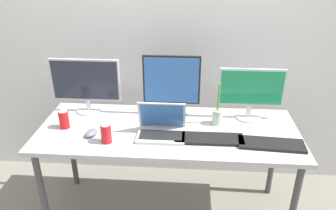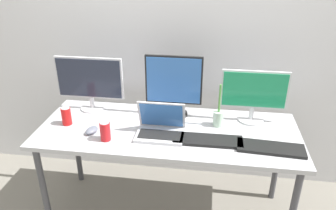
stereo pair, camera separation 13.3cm
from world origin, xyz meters
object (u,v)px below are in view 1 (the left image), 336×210
Objects in this scene: soda_can_near_keyboard at (106,133)px; keyboard_aux at (209,139)px; monitor_left at (86,83)px; monitor_center at (172,85)px; laptop_silver at (161,127)px; monitor_right at (251,91)px; soda_can_by_laptop at (64,119)px; bamboo_vase at (217,116)px; mouse_by_keyboard at (91,133)px; keyboard_main at (271,144)px; work_desk at (168,137)px.

keyboard_aux is at bearing 6.05° from soda_can_near_keyboard.
monitor_left is 3.95× the size of soda_can_near_keyboard.
monitor_center is 0.34m from laptop_silver.
monitor_right is (0.55, -0.01, -0.03)m from monitor_center.
bamboo_vase is (1.03, 0.13, 0.00)m from soda_can_by_laptop.
monitor_center reaches higher than monitor_left.
monitor_right is 1.48× the size of bamboo_vase.
monitor_left is 0.42m from mouse_by_keyboard.
work_desk is at bearing 170.21° from keyboard_main.
monitor_left is 4.82× the size of mouse_by_keyboard.
mouse_by_keyboard is at bearing 179.41° from keyboard_aux.
keyboard_main is at bearing -5.76° from keyboard_aux.
work_desk is 0.67m from keyboard_main.
work_desk is 0.37m from monitor_center.
soda_can_by_laptop is at bearing 174.08° from keyboard_aux.
monitor_left is 0.50m from soda_can_near_keyboard.
mouse_by_keyboard is (-0.76, 0.00, 0.01)m from keyboard_aux.
laptop_silver is at bearing -3.78° from soda_can_by_laptop.
monitor_center is at bearing 19.19° from soda_can_by_laptop.
work_desk is at bearing 2.48° from soda_can_by_laptop.
mouse_by_keyboard is at bearing -166.13° from work_desk.
monitor_right is 1.12m from mouse_by_keyboard.
bamboo_vase is (0.33, 0.10, 0.13)m from work_desk.
keyboard_aux is at bearing -52.35° from monitor_center.
keyboard_main is 3.19× the size of soda_can_near_keyboard.
monitor_center is at bearing 46.79° from soda_can_near_keyboard.
mouse_by_keyboard is (0.12, -0.35, -0.20)m from monitor_left.
work_desk is 0.37m from bamboo_vase.
soda_can_by_laptop is (-1.35, 0.13, 0.05)m from keyboard_main.
bamboo_vase is (0.37, 0.17, 0.01)m from laptop_silver.
mouse_by_keyboard reaches higher than keyboard_aux.
soda_can_by_laptop is (-0.66, 0.04, 0.01)m from laptop_silver.
monitor_center is at bearing 51.51° from mouse_by_keyboard.
soda_can_near_keyboard reaches higher than work_desk.
work_desk is 13.86× the size of soda_can_near_keyboard.
monitor_right reaches higher than mouse_by_keyboard.
mouse_by_keyboard is 0.82× the size of soda_can_by_laptop.
mouse_by_keyboard is 0.85m from bamboo_vase.
monitor_left reaches higher than soda_can_by_laptop.
mouse_by_keyboard reaches higher than keyboard_main.
monitor_center reaches higher than keyboard_aux.
keyboard_main is 1.14m from mouse_by_keyboard.
bamboo_vase is at bearing 7.04° from soda_can_by_laptop.
soda_can_near_keyboard reaches higher than keyboard_aux.
bamboo_vase is at bearing 73.68° from keyboard_aux.
laptop_silver is at bearing 19.09° from soda_can_near_keyboard.
soda_can_near_keyboard is 1.00× the size of soda_can_by_laptop.
monitor_right is (0.56, 0.20, 0.27)m from work_desk.
monitor_center is 0.48m from keyboard_aux.
monitor_right is at bearing 10.47° from soda_can_by_laptop.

